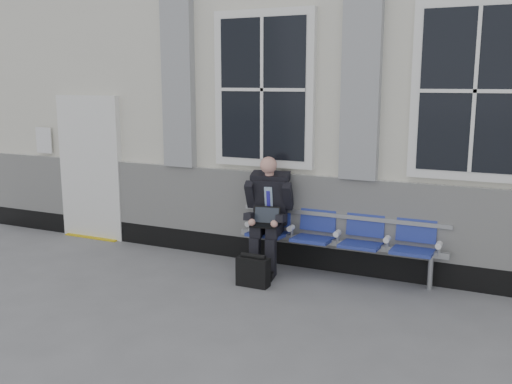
% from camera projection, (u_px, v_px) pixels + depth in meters
% --- Properties ---
extents(ground, '(70.00, 70.00, 0.00)m').
position_uv_depth(ground, '(407.00, 333.00, 5.41)').
color(ground, slate).
rests_on(ground, ground).
extents(station_building, '(14.40, 4.40, 4.49)m').
position_uv_depth(station_building, '(459.00, 91.00, 8.08)').
color(station_building, beige).
rests_on(station_building, ground).
extents(bench, '(2.60, 0.47, 0.91)m').
position_uv_depth(bench, '(339.00, 232.00, 6.93)').
color(bench, '#9EA0A3').
rests_on(bench, ground).
extents(businessman, '(0.62, 0.83, 1.44)m').
position_uv_depth(businessman, '(268.00, 209.00, 7.13)').
color(businessman, black).
rests_on(businessman, ground).
extents(briefcase, '(0.38, 0.16, 0.39)m').
position_uv_depth(briefcase, '(253.00, 271.00, 6.63)').
color(briefcase, black).
rests_on(briefcase, ground).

